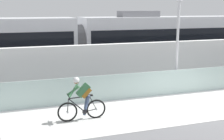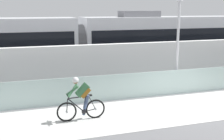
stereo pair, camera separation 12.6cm
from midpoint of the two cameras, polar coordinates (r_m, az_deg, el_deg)
The scene contains 9 objects.
ground_plane at distance 12.59m, azimuth 16.05°, elevation -6.83°, with size 200.00×200.00×0.00m, color slate.
bike_path_deck at distance 12.59m, azimuth 16.06°, elevation -6.80°, with size 32.00×3.20×0.01m, color silver.
glass_parapet at distance 13.93m, azimuth 11.95°, elevation -2.33°, with size 32.00×0.05×1.16m, color #ADC6C1.
concrete_barrier_wall at distance 15.35m, azimuth 8.69°, elevation 1.24°, with size 32.00×0.36×2.26m, color white.
tram_rail_near at distance 17.78m, azimuth 4.99°, elevation -0.91°, with size 32.00×0.08×0.01m, color #595654.
tram_rail_far at distance 19.08m, azimuth 3.30°, elevation 0.01°, with size 32.00×0.08×0.01m, color #595654.
tram at distance 17.09m, azimuth -6.94°, elevation 4.96°, with size 22.56×2.54×3.81m.
cyclist_on_bike at distance 10.49m, azimuth -6.25°, elevation -5.72°, with size 1.77×0.58×1.61m.
lamp_post_antenna at distance 13.90m, azimuth 12.60°, elevation 8.95°, with size 0.28×0.28×5.20m.
Camera 1 is at (-6.91, -9.77, 3.96)m, focal length 46.67 mm.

